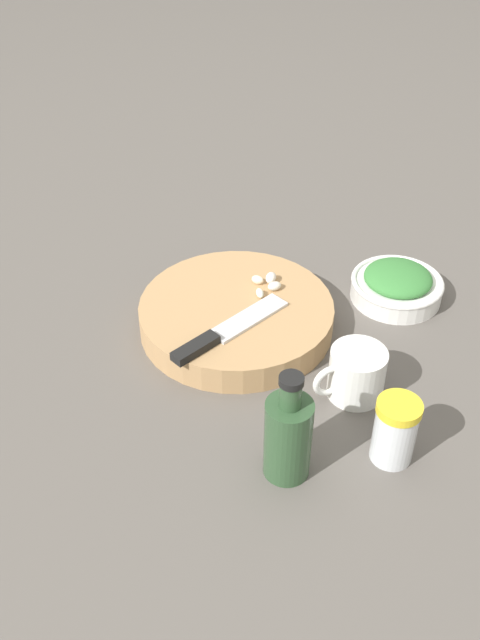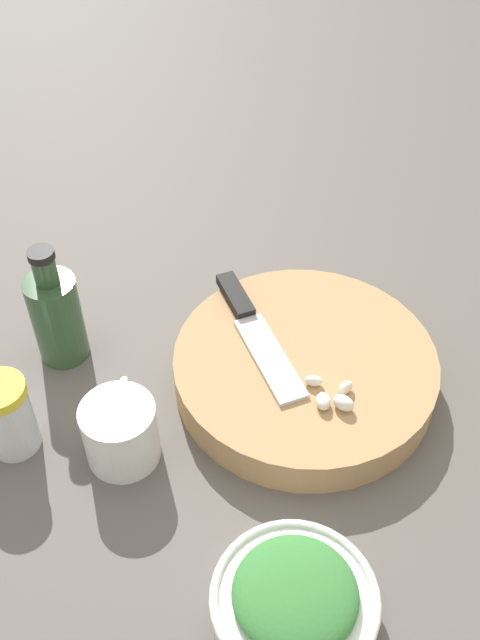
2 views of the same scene
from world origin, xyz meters
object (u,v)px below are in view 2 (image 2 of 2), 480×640
at_px(herb_bowl, 294,601).
at_px(coffee_mug, 121,431).
at_px(spice_jar, 7,416).
at_px(oil_bottle, 56,315).
at_px(cutting_board, 304,369).
at_px(garlic_cloves, 333,396).
at_px(chef_knife, 252,326).

relative_size(herb_bowl, coffee_mug, 1.43).
height_order(spice_jar, oil_bottle, oil_bottle).
bearing_deg(cutting_board, herb_bowl, -167.38).
xyz_separation_m(garlic_cloves, oil_bottle, (0.01, 0.32, 0.01)).
bearing_deg(oil_bottle, cutting_board, -81.19).
distance_m(chef_knife, oil_bottle, 0.22).
bearing_deg(oil_bottle, herb_bowl, -122.65).
xyz_separation_m(spice_jar, coffee_mug, (0.03, -0.11, -0.01)).
height_order(garlic_cloves, spice_jar, spice_jar).
height_order(garlic_cloves, oil_bottle, oil_bottle).
bearing_deg(spice_jar, cutting_board, -56.64).
bearing_deg(cutting_board, garlic_cloves, -140.45).
bearing_deg(herb_bowl, garlic_cloves, 4.45).
height_order(cutting_board, herb_bowl, herb_bowl).
distance_m(garlic_cloves, coffee_mug, 0.22).
relative_size(cutting_board, spice_jar, 3.21).
relative_size(herb_bowl, oil_bottle, 0.95).
relative_size(garlic_cloves, herb_bowl, 0.41).
relative_size(cutting_board, oil_bottle, 1.89).
xyz_separation_m(chef_knife, herb_bowl, (-0.28, -0.13, -0.02)).
xyz_separation_m(cutting_board, chef_knife, (0.02, 0.07, 0.03)).
bearing_deg(oil_bottle, chef_knife, -72.81).
height_order(spice_jar, coffee_mug, spice_jar).
bearing_deg(garlic_cloves, coffee_mug, 117.07).
height_order(garlic_cloves, coffee_mug, coffee_mug).
xyz_separation_m(coffee_mug, oil_bottle, (0.11, 0.13, 0.03)).
height_order(chef_knife, spice_jar, spice_jar).
bearing_deg(herb_bowl, cutting_board, 12.62).
bearing_deg(spice_jar, herb_bowl, -104.50).
xyz_separation_m(cutting_board, coffee_mug, (-0.15, 0.15, 0.01)).
height_order(cutting_board, coffee_mug, coffee_mug).
relative_size(chef_knife, oil_bottle, 1.13).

